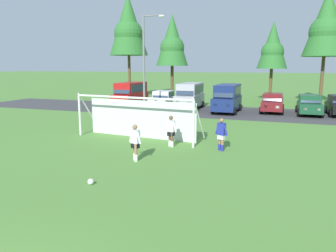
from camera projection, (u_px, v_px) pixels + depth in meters
The scene contains 18 objects.
ground_plane at pixel (188, 137), 18.90m from camera, with size 400.00×400.00×0.00m, color #518438.
parking_lot_strip at pixel (221, 112), 29.45m from camera, with size 52.00×8.40×0.01m, color #3D3D3F.
soccer_ball at pixel (91, 182), 11.32m from camera, with size 0.22×0.22×0.22m.
soccer_goal at pixel (139, 116), 18.48m from camera, with size 7.56×2.63×2.57m.
player_striker_near at pixel (171, 131), 16.57m from camera, with size 0.72×0.32×1.64m.
player_midfield_center at pixel (135, 143), 14.09m from camera, with size 0.71×0.36×1.64m.
player_defender_far at pixel (221, 134), 15.77m from camera, with size 0.69×0.40×1.64m.
parked_car_slot_far_left at pixel (131, 94), 32.68m from camera, with size 2.25×4.83×2.52m.
parked_car_slot_left at pixel (163, 99), 32.00m from camera, with size 2.17×4.27×1.72m.
parked_car_slot_center_left at pixel (190, 95), 31.27m from camera, with size 2.26×4.83×2.52m.
parked_car_slot_center at pixel (227, 98), 28.94m from camera, with size 2.29×4.85×2.52m.
parked_car_slot_center_right at pixel (272, 103), 28.95m from camera, with size 2.08×4.22×1.72m.
parked_car_slot_right at pixel (309, 105), 27.44m from camera, with size 2.08×4.22×1.72m.
tree_left_edge at pixel (128, 27), 41.62m from camera, with size 5.02×5.02×13.39m.
tree_mid_left at pixel (172, 42), 37.24m from camera, with size 3.78×3.78×10.08m.
tree_center_back at pixel (273, 47), 37.23m from camera, with size 3.48×3.48×9.28m.
tree_mid_right at pixel (327, 24), 34.09m from camera, with size 4.68×4.68×12.47m.
street_lamp at pixel (146, 64), 26.81m from camera, with size 2.00×0.32×8.30m.
Camera 1 is at (4.93, -2.82, 4.15)m, focal length 34.08 mm.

